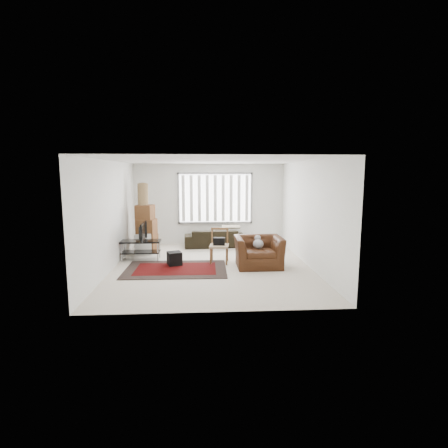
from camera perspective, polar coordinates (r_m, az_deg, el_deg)
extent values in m
plane|color=beige|center=(9.11, -1.99, -6.92)|extent=(6.00, 6.00, 0.00)
cube|color=white|center=(8.79, -2.08, 10.31)|extent=(5.00, 6.00, 0.02)
cube|color=white|center=(11.83, -2.42, 3.27)|extent=(5.00, 0.02, 2.70)
cube|color=white|center=(5.88, -1.25, -1.94)|extent=(5.00, 0.02, 2.70)
cube|color=white|center=(9.13, -17.91, 1.35)|extent=(0.02, 6.00, 2.70)
cube|color=white|center=(9.26, 13.64, 1.61)|extent=(0.02, 6.00, 2.70)
cube|color=white|center=(11.80, -1.45, 4.23)|extent=(2.40, 0.01, 1.60)
cube|color=gray|center=(11.78, -1.45, 4.23)|extent=(2.52, 0.06, 1.72)
cube|color=white|center=(11.74, -1.44, 4.21)|extent=(2.40, 0.02, 1.55)
cube|color=black|center=(8.89, -7.86, -7.31)|extent=(2.54, 1.72, 0.02)
cube|color=#440606|center=(8.89, -7.86, -7.24)|extent=(2.01, 1.18, 0.00)
cube|color=black|center=(9.95, -13.44, -2.76)|extent=(1.08, 0.49, 0.04)
cube|color=black|center=(10.02, -13.38, -4.46)|extent=(1.04, 0.45, 0.03)
cylinder|color=#B2B2B7|center=(9.90, -16.38, -4.40)|extent=(0.03, 0.03, 0.54)
cylinder|color=#B2B2B7|center=(9.73, -10.77, -4.43)|extent=(0.03, 0.03, 0.54)
cylinder|color=#B2B2B7|center=(10.29, -15.88, -3.90)|extent=(0.03, 0.03, 0.54)
cylinder|color=#B2B2B7|center=(10.13, -10.48, -3.91)|extent=(0.03, 0.03, 0.54)
imported|color=black|center=(9.91, -13.50, -1.21)|extent=(0.11, 0.88, 0.50)
cube|color=black|center=(9.23, -8.09, -5.57)|extent=(0.43, 0.43, 0.34)
cube|color=brown|center=(10.92, -12.52, -3.10)|extent=(0.68, 0.64, 0.53)
cube|color=brown|center=(10.80, -12.52, -0.49)|extent=(0.62, 0.58, 0.48)
cube|color=brown|center=(10.80, -12.77, 1.93)|extent=(0.57, 0.57, 0.43)
cube|color=silver|center=(10.50, -13.10, -3.32)|extent=(0.51, 0.26, 0.63)
cylinder|color=olive|center=(10.77, -13.01, 0.96)|extent=(0.43, 0.91, 2.11)
imported|color=black|center=(11.42, -1.59, -1.86)|extent=(1.98, 0.93, 0.75)
cube|color=#978163|center=(9.34, -0.80, -3.61)|extent=(0.55, 0.55, 0.06)
cylinder|color=brown|center=(9.20, -2.21, -5.27)|extent=(0.04, 0.04, 0.46)
cylinder|color=brown|center=(9.17, 0.42, -5.32)|extent=(0.04, 0.04, 0.46)
cylinder|color=brown|center=(9.61, -1.96, -4.68)|extent=(0.04, 0.04, 0.46)
cylinder|color=brown|center=(9.58, 0.55, -4.72)|extent=(0.04, 0.04, 0.46)
cube|color=brown|center=(9.47, -0.71, -0.76)|extent=(0.47, 0.10, 0.06)
cube|color=brown|center=(9.52, -1.97, -1.95)|extent=(0.05, 0.05, 0.46)
cube|color=brown|center=(9.49, 0.56, -1.98)|extent=(0.05, 0.05, 0.46)
cube|color=black|center=(9.31, -0.80, -2.84)|extent=(0.33, 0.21, 0.20)
imported|color=#381B0B|center=(9.05, 5.67, -4.17)|extent=(1.20, 1.05, 0.89)
ellipsoid|color=#59595B|center=(9.02, 5.68, -3.35)|extent=(0.25, 0.32, 0.22)
sphere|color=#59595B|center=(9.16, 5.52, -2.32)|extent=(0.17, 0.17, 0.17)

